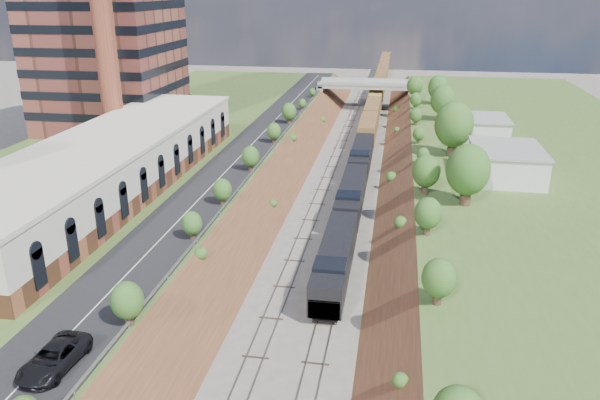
% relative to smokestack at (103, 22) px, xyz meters
% --- Properties ---
extents(platform_left, '(44.00, 180.00, 5.00)m').
position_rel_smokestack_xyz_m(platform_left, '(3.00, 4.00, -22.50)').
color(platform_left, '#435F27').
rests_on(platform_left, ground).
extents(platform_right, '(44.00, 180.00, 5.00)m').
position_rel_smokestack_xyz_m(platform_right, '(69.00, 4.00, -22.50)').
color(platform_right, '#435F27').
rests_on(platform_right, ground).
extents(embankment_left, '(10.00, 180.00, 10.00)m').
position_rel_smokestack_xyz_m(embankment_left, '(25.00, 4.00, -25.00)').
color(embankment_left, brown).
rests_on(embankment_left, ground).
extents(embankment_right, '(10.00, 180.00, 10.00)m').
position_rel_smokestack_xyz_m(embankment_right, '(47.00, 4.00, -25.00)').
color(embankment_right, brown).
rests_on(embankment_right, ground).
extents(rail_left_track, '(1.58, 180.00, 0.18)m').
position_rel_smokestack_xyz_m(rail_left_track, '(33.40, 4.00, -24.91)').
color(rail_left_track, gray).
rests_on(rail_left_track, ground).
extents(rail_right_track, '(1.58, 180.00, 0.18)m').
position_rel_smokestack_xyz_m(rail_right_track, '(38.60, 4.00, -24.91)').
color(rail_right_track, gray).
rests_on(rail_right_track, ground).
extents(road, '(8.00, 180.00, 0.10)m').
position_rel_smokestack_xyz_m(road, '(20.50, 4.00, -19.95)').
color(road, black).
rests_on(road, platform_left).
extents(guardrail, '(0.10, 171.00, 0.70)m').
position_rel_smokestack_xyz_m(guardrail, '(24.60, 3.80, -19.45)').
color(guardrail, '#99999E').
rests_on(guardrail, platform_left).
extents(commercial_building, '(14.30, 62.30, 7.00)m').
position_rel_smokestack_xyz_m(commercial_building, '(8.00, -18.00, -16.49)').
color(commercial_building, brown).
rests_on(commercial_building, platform_left).
extents(smokestack, '(3.20, 3.20, 40.00)m').
position_rel_smokestack_xyz_m(smokestack, '(0.00, 0.00, 0.00)').
color(smokestack, brown).
rests_on(smokestack, platform_left).
extents(overpass, '(24.50, 8.30, 7.40)m').
position_rel_smokestack_xyz_m(overpass, '(36.00, 66.00, -20.08)').
color(overpass, gray).
rests_on(overpass, ground).
extents(white_building_near, '(9.00, 12.00, 4.00)m').
position_rel_smokestack_xyz_m(white_building_near, '(59.50, -4.00, -18.00)').
color(white_building_near, silver).
rests_on(white_building_near, platform_right).
extents(white_building_far, '(8.00, 10.00, 3.60)m').
position_rel_smokestack_xyz_m(white_building_far, '(59.00, 18.00, -18.20)').
color(white_building_far, silver).
rests_on(white_building_far, platform_right).
extents(tree_right_large, '(5.25, 5.25, 7.61)m').
position_rel_smokestack_xyz_m(tree_right_large, '(53.00, -16.00, -15.62)').
color(tree_right_large, '#473323').
rests_on(tree_right_large, platform_right).
extents(tree_left_crest, '(2.45, 2.45, 3.55)m').
position_rel_smokestack_xyz_m(tree_left_crest, '(24.20, -36.00, -17.96)').
color(tree_left_crest, '#473323').
rests_on(tree_left_crest, platform_left).
extents(freight_train, '(3.27, 200.37, 4.82)m').
position_rel_smokestack_xyz_m(freight_train, '(38.60, 65.08, -22.24)').
color(freight_train, black).
rests_on(freight_train, ground).
extents(suv, '(3.12, 6.16, 1.67)m').
position_rel_smokestack_xyz_m(suv, '(21.81, -54.27, -19.06)').
color(suv, black).
rests_on(suv, road).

